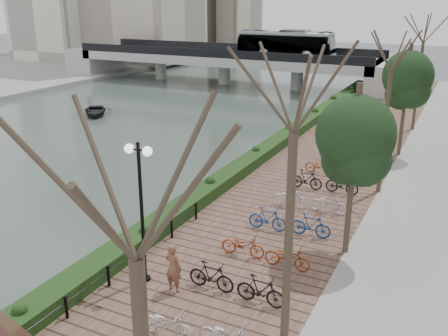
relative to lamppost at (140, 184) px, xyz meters
The scene contains 10 objects.
river_water 27.58m from the lamppost, 129.28° to the left, with size 30.00×130.00×0.02m, color #3F4F47.
promenade 14.25m from the lamppost, 82.79° to the left, with size 8.00×75.00×0.50m, color brown.
hedge 16.53m from the lamppost, 95.94° to the left, with size 1.10×56.00×0.60m, color black.
chain_fence 3.82m from the lamppost, 114.98° to the right, with size 0.10×14.10×0.70m.
lamppost is the anchor object (origin of this frame).
pedestrian 2.98m from the lamppost, ahead, with size 0.63×0.41×1.73m, color brown.
bicycle_parking 8.18m from the lamppost, 64.83° to the left, with size 2.40×19.89×1.00m.
street_trees 10.51m from the lamppost, 56.96° to the left, with size 3.20×37.12×6.80m.
bridge 44.03m from the lamppost, 110.93° to the left, with size 36.00×10.77×6.50m.
boat 29.06m from the lamppost, 133.55° to the left, with size 2.73×3.83×0.79m, color black.
Camera 1 is at (11.42, -8.45, 9.76)m, focal length 40.00 mm.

